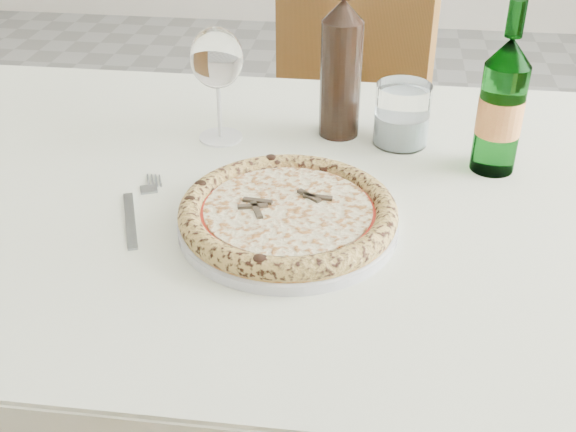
{
  "coord_description": "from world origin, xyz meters",
  "views": [
    {
      "loc": [
        0.28,
        -1.16,
        1.29
      ],
      "look_at": [
        0.17,
        -0.36,
        0.78
      ],
      "focal_mm": 45.0,
      "sensor_mm": 36.0,
      "label": 1
    }
  ],
  "objects_px": {
    "tumbler": "(402,118)",
    "plate": "(288,223)",
    "chair_far": "(329,108)",
    "wine_bottle": "(341,67)",
    "pizza": "(288,212)",
    "beer_bottle": "(501,106)",
    "wine_glass": "(217,61)",
    "dining_table": "(297,239)"
  },
  "relations": [
    {
      "from": "pizza",
      "to": "plate",
      "type": "bearing_deg",
      "value": -32.01
    },
    {
      "from": "dining_table",
      "to": "chair_far",
      "type": "height_order",
      "value": "chair_far"
    },
    {
      "from": "tumbler",
      "to": "wine_bottle",
      "type": "relative_size",
      "value": 0.37
    },
    {
      "from": "pizza",
      "to": "tumbler",
      "type": "bearing_deg",
      "value": 62.57
    },
    {
      "from": "chair_far",
      "to": "beer_bottle",
      "type": "height_order",
      "value": "beer_bottle"
    },
    {
      "from": "pizza",
      "to": "beer_bottle",
      "type": "relative_size",
      "value": 1.12
    },
    {
      "from": "pizza",
      "to": "wine_glass",
      "type": "height_order",
      "value": "wine_glass"
    },
    {
      "from": "beer_bottle",
      "to": "wine_bottle",
      "type": "height_order",
      "value": "wine_bottle"
    },
    {
      "from": "plate",
      "to": "chair_far",
      "type": "bearing_deg",
      "value": 91.13
    },
    {
      "from": "dining_table",
      "to": "chair_far",
      "type": "xyz_separation_m",
      "value": [
        -0.02,
        0.82,
        -0.14
      ]
    },
    {
      "from": "chair_far",
      "to": "pizza",
      "type": "bearing_deg",
      "value": -88.87
    },
    {
      "from": "wine_glass",
      "to": "tumbler",
      "type": "relative_size",
      "value": 1.87
    },
    {
      "from": "pizza",
      "to": "wine_glass",
      "type": "distance_m",
      "value": 0.32
    },
    {
      "from": "dining_table",
      "to": "plate",
      "type": "distance_m",
      "value": 0.14
    },
    {
      "from": "chair_far",
      "to": "wine_glass",
      "type": "distance_m",
      "value": 0.76
    },
    {
      "from": "tumbler",
      "to": "plate",
      "type": "bearing_deg",
      "value": -117.43
    },
    {
      "from": "beer_bottle",
      "to": "tumbler",
      "type": "bearing_deg",
      "value": 152.87
    },
    {
      "from": "plate",
      "to": "pizza",
      "type": "bearing_deg",
      "value": 147.99
    },
    {
      "from": "wine_bottle",
      "to": "beer_bottle",
      "type": "bearing_deg",
      "value": -20.88
    },
    {
      "from": "chair_far",
      "to": "wine_glass",
      "type": "relative_size",
      "value": 4.95
    },
    {
      "from": "plate",
      "to": "pizza",
      "type": "xyz_separation_m",
      "value": [
        -0.0,
        0.0,
        0.02
      ]
    },
    {
      "from": "dining_table",
      "to": "chair_far",
      "type": "bearing_deg",
      "value": 91.26
    },
    {
      "from": "chair_far",
      "to": "beer_bottle",
      "type": "xyz_separation_m",
      "value": [
        0.31,
        -0.71,
        0.33
      ]
    },
    {
      "from": "tumbler",
      "to": "wine_bottle",
      "type": "distance_m",
      "value": 0.13
    },
    {
      "from": "plate",
      "to": "beer_bottle",
      "type": "distance_m",
      "value": 0.37
    },
    {
      "from": "plate",
      "to": "pizza",
      "type": "relative_size",
      "value": 1.01
    },
    {
      "from": "wine_glass",
      "to": "wine_bottle",
      "type": "distance_m",
      "value": 0.2
    },
    {
      "from": "pizza",
      "to": "tumbler",
      "type": "xyz_separation_m",
      "value": [
        0.15,
        0.28,
        0.02
      ]
    },
    {
      "from": "plate",
      "to": "wine_glass",
      "type": "bearing_deg",
      "value": 119.84
    },
    {
      "from": "chair_far",
      "to": "wine_bottle",
      "type": "xyz_separation_m",
      "value": [
        0.06,
        -0.62,
        0.34
      ]
    },
    {
      "from": "plate",
      "to": "beer_bottle",
      "type": "height_order",
      "value": "beer_bottle"
    },
    {
      "from": "wine_bottle",
      "to": "pizza",
      "type": "bearing_deg",
      "value": -98.3
    },
    {
      "from": "wine_glass",
      "to": "tumbler",
      "type": "xyz_separation_m",
      "value": [
        0.3,
        0.02,
        -0.09
      ]
    },
    {
      "from": "beer_bottle",
      "to": "wine_glass",
      "type": "bearing_deg",
      "value": 173.85
    },
    {
      "from": "pizza",
      "to": "dining_table",
      "type": "bearing_deg",
      "value": 90.0
    },
    {
      "from": "pizza",
      "to": "beer_bottle",
      "type": "height_order",
      "value": "beer_bottle"
    },
    {
      "from": "dining_table",
      "to": "beer_bottle",
      "type": "bearing_deg",
      "value": 21.28
    },
    {
      "from": "tumbler",
      "to": "wine_bottle",
      "type": "height_order",
      "value": "wine_bottle"
    },
    {
      "from": "dining_table",
      "to": "chair_far",
      "type": "distance_m",
      "value": 0.83
    },
    {
      "from": "pizza",
      "to": "beer_bottle",
      "type": "bearing_deg",
      "value": 36.37
    },
    {
      "from": "pizza",
      "to": "wine_bottle",
      "type": "xyz_separation_m",
      "value": [
        0.04,
        0.31,
        0.09
      ]
    },
    {
      "from": "wine_bottle",
      "to": "dining_table",
      "type": "bearing_deg",
      "value": -102.25
    }
  ]
}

